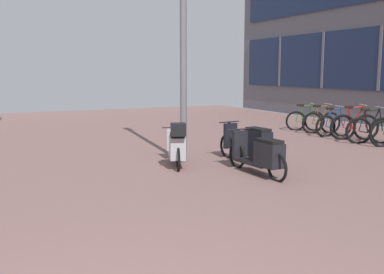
{
  "coord_description": "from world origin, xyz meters",
  "views": [
    {
      "loc": [
        -0.44,
        -2.04,
        1.93
      ],
      "look_at": [
        2.52,
        4.12,
        0.91
      ],
      "focal_mm": 41.36,
      "sensor_mm": 36.0,
      "label": 1
    }
  ],
  "objects_px": {
    "lamp_post": "(183,2)",
    "bicycle_rack_08": "(321,122)",
    "scooter_near": "(177,146)",
    "bicycle_rack_09": "(305,120)",
    "scooter_mid": "(251,144)",
    "bicycle_rack_06": "(354,127)",
    "bicycle_rack_05": "(371,130)",
    "scooter_far": "(261,155)",
    "bicycle_rack_07": "(334,125)"
  },
  "relations": [
    {
      "from": "bicycle_rack_07",
      "to": "bicycle_rack_08",
      "type": "bearing_deg",
      "value": 78.41
    },
    {
      "from": "scooter_mid",
      "to": "lamp_post",
      "type": "distance_m",
      "value": 3.21
    },
    {
      "from": "bicycle_rack_05",
      "to": "bicycle_rack_06",
      "type": "relative_size",
      "value": 1.0
    },
    {
      "from": "lamp_post",
      "to": "scooter_near",
      "type": "bearing_deg",
      "value": -132.97
    },
    {
      "from": "bicycle_rack_06",
      "to": "scooter_near",
      "type": "relative_size",
      "value": 0.83
    },
    {
      "from": "bicycle_rack_06",
      "to": "scooter_near",
      "type": "distance_m",
      "value": 6.14
    },
    {
      "from": "bicycle_rack_06",
      "to": "lamp_post",
      "type": "distance_m",
      "value": 6.49
    },
    {
      "from": "bicycle_rack_08",
      "to": "scooter_far",
      "type": "distance_m",
      "value": 6.37
    },
    {
      "from": "bicycle_rack_06",
      "to": "bicycle_rack_09",
      "type": "height_order",
      "value": "bicycle_rack_06"
    },
    {
      "from": "scooter_far",
      "to": "lamp_post",
      "type": "distance_m",
      "value": 3.47
    },
    {
      "from": "bicycle_rack_06",
      "to": "scooter_mid",
      "type": "height_order",
      "value": "bicycle_rack_06"
    },
    {
      "from": "bicycle_rack_05",
      "to": "bicycle_rack_06",
      "type": "height_order",
      "value": "bicycle_rack_06"
    },
    {
      "from": "bicycle_rack_06",
      "to": "lamp_post",
      "type": "relative_size",
      "value": 0.22
    },
    {
      "from": "bicycle_rack_07",
      "to": "bicycle_rack_06",
      "type": "bearing_deg",
      "value": -82.78
    },
    {
      "from": "bicycle_rack_08",
      "to": "bicycle_rack_09",
      "type": "height_order",
      "value": "bicycle_rack_08"
    },
    {
      "from": "scooter_near",
      "to": "scooter_far",
      "type": "distance_m",
      "value": 1.77
    },
    {
      "from": "bicycle_rack_09",
      "to": "lamp_post",
      "type": "bearing_deg",
      "value": -152.68
    },
    {
      "from": "bicycle_rack_08",
      "to": "scooter_far",
      "type": "relative_size",
      "value": 0.7
    },
    {
      "from": "bicycle_rack_07",
      "to": "lamp_post",
      "type": "bearing_deg",
      "value": -164.7
    },
    {
      "from": "bicycle_rack_06",
      "to": "scooter_far",
      "type": "relative_size",
      "value": 0.73
    },
    {
      "from": "bicycle_rack_05",
      "to": "bicycle_rack_08",
      "type": "bearing_deg",
      "value": 84.79
    },
    {
      "from": "bicycle_rack_05",
      "to": "scooter_far",
      "type": "xyz_separation_m",
      "value": [
        -4.79,
        -1.84,
        0.04
      ]
    },
    {
      "from": "scooter_mid",
      "to": "scooter_far",
      "type": "relative_size",
      "value": 1.02
    },
    {
      "from": "bicycle_rack_08",
      "to": "bicycle_rack_07",
      "type": "bearing_deg",
      "value": -101.59
    },
    {
      "from": "bicycle_rack_09",
      "to": "scooter_mid",
      "type": "relative_size",
      "value": 0.63
    },
    {
      "from": "bicycle_rack_07",
      "to": "lamp_post",
      "type": "distance_m",
      "value": 6.56
    },
    {
      "from": "bicycle_rack_08",
      "to": "bicycle_rack_05",
      "type": "bearing_deg",
      "value": -95.21
    },
    {
      "from": "bicycle_rack_05",
      "to": "scooter_near",
      "type": "bearing_deg",
      "value": -175.66
    },
    {
      "from": "bicycle_rack_05",
      "to": "scooter_far",
      "type": "distance_m",
      "value": 5.13
    },
    {
      "from": "scooter_near",
      "to": "lamp_post",
      "type": "relative_size",
      "value": 0.27
    },
    {
      "from": "bicycle_rack_09",
      "to": "scooter_mid",
      "type": "height_order",
      "value": "bicycle_rack_09"
    },
    {
      "from": "bicycle_rack_07",
      "to": "scooter_mid",
      "type": "distance_m",
      "value": 4.99
    },
    {
      "from": "bicycle_rack_07",
      "to": "scooter_far",
      "type": "xyz_separation_m",
      "value": [
        -4.84,
        -3.25,
        0.06
      ]
    },
    {
      "from": "bicycle_rack_07",
      "to": "scooter_far",
      "type": "height_order",
      "value": "bicycle_rack_07"
    },
    {
      "from": "bicycle_rack_05",
      "to": "scooter_mid",
      "type": "bearing_deg",
      "value": -168.75
    },
    {
      "from": "scooter_mid",
      "to": "bicycle_rack_09",
      "type": "bearing_deg",
      "value": 39.29
    },
    {
      "from": "scooter_far",
      "to": "scooter_mid",
      "type": "bearing_deg",
      "value": 67.35
    },
    {
      "from": "bicycle_rack_08",
      "to": "scooter_far",
      "type": "xyz_separation_m",
      "value": [
        -4.98,
        -3.96,
        0.06
      ]
    },
    {
      "from": "bicycle_rack_06",
      "to": "bicycle_rack_08",
      "type": "xyz_separation_m",
      "value": [
        0.06,
        1.42,
        -0.02
      ]
    },
    {
      "from": "bicycle_rack_05",
      "to": "scooter_near",
      "type": "height_order",
      "value": "bicycle_rack_05"
    },
    {
      "from": "bicycle_rack_05",
      "to": "scooter_near",
      "type": "distance_m",
      "value": 5.9
    },
    {
      "from": "bicycle_rack_08",
      "to": "scooter_near",
      "type": "distance_m",
      "value": 6.6
    },
    {
      "from": "bicycle_rack_06",
      "to": "bicycle_rack_09",
      "type": "bearing_deg",
      "value": 89.82
    },
    {
      "from": "scooter_near",
      "to": "scooter_mid",
      "type": "xyz_separation_m",
      "value": [
        1.5,
        -0.43,
        -0.01
      ]
    },
    {
      "from": "bicycle_rack_08",
      "to": "scooter_mid",
      "type": "relative_size",
      "value": 0.68
    },
    {
      "from": "lamp_post",
      "to": "bicycle_rack_08",
      "type": "bearing_deg",
      "value": 21.28
    },
    {
      "from": "bicycle_rack_09",
      "to": "lamp_post",
      "type": "xyz_separation_m",
      "value": [
        -5.73,
        -2.96,
        2.98
      ]
    },
    {
      "from": "bicycle_rack_09",
      "to": "scooter_far",
      "type": "height_order",
      "value": "bicycle_rack_09"
    },
    {
      "from": "bicycle_rack_09",
      "to": "bicycle_rack_08",
      "type": "bearing_deg",
      "value": -86.06
    },
    {
      "from": "bicycle_rack_07",
      "to": "scooter_far",
      "type": "relative_size",
      "value": 0.69
    }
  ]
}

